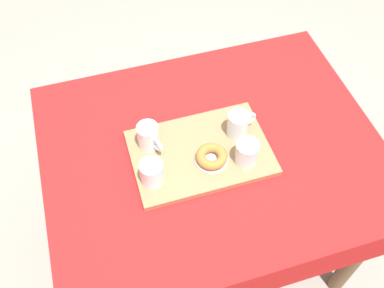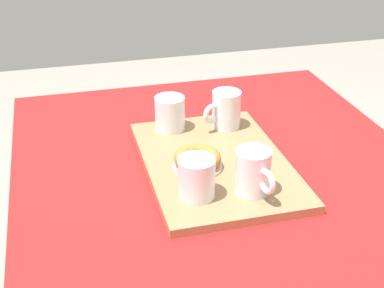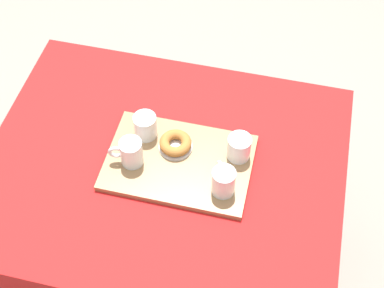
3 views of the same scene
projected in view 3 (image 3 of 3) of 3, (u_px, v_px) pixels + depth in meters
The scene contains 9 objects.
ground_plane at pixel (171, 264), 2.40m from camera, with size 6.00×6.00×0.00m, color gray.
dining_table at pixel (164, 182), 1.86m from camera, with size 1.17×0.94×0.77m.
serving_tray at pixel (179, 162), 1.78m from camera, with size 0.47×0.32×0.02m, color olive.
tea_mug_left at pixel (131, 153), 1.73m from camera, with size 0.11×0.07×0.10m.
tea_mug_right at pixel (223, 182), 1.67m from camera, with size 0.07×0.11×0.10m.
water_glass_near at pixel (145, 127), 1.80m from camera, with size 0.08×0.08×0.09m.
water_glass_far at pixel (239, 148), 1.75m from camera, with size 0.08×0.08×0.09m.
donut_plate_left at pixel (176, 147), 1.80m from camera, with size 0.11×0.11×0.01m, color silver.
sugar_donut_left at pixel (175, 143), 1.78m from camera, with size 0.11×0.11×0.03m, color #A3662D.
Camera 3 is at (-0.32, 0.96, 2.24)m, focal length 51.37 mm.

